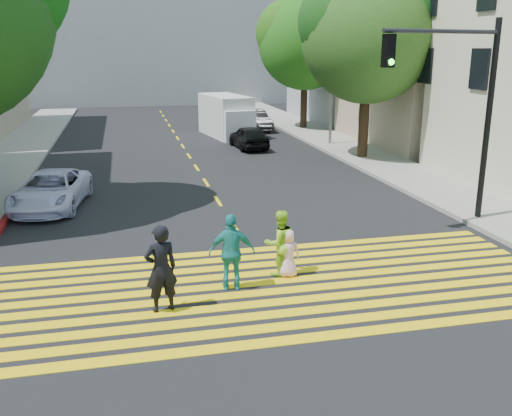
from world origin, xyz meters
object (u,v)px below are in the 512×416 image
object	(u,v)px
dark_car_near	(249,137)
silver_car	(212,115)
pedestrian_man	(161,269)
dark_car_parked	(254,120)
tree_right_far	(307,37)
white_sedan	(51,190)
pedestrian_extra	(232,252)
traffic_signal	(462,95)
tree_right_near	(370,28)
pedestrian_child	(288,253)
pedestrian_woman	(280,243)
white_van	(227,117)

from	to	relation	value
dark_car_near	silver_car	xyz separation A→B (m)	(-0.28, 11.17, -0.03)
pedestrian_man	silver_car	xyz separation A→B (m)	(5.67, 30.01, -0.33)
dark_car_parked	pedestrian_man	bearing A→B (deg)	-111.82
tree_right_far	silver_car	xyz separation A→B (m)	(-5.52, 4.66, -5.29)
white_sedan	dark_car_near	distance (m)	13.50
white_sedan	silver_car	world-z (taller)	white_sedan
pedestrian_extra	white_sedan	bearing A→B (deg)	-52.11
white_sedan	traffic_signal	world-z (taller)	traffic_signal
tree_right_near	dark_car_parked	size ratio (longest dim) A/B	2.21
dark_car_near	white_sedan	bearing A→B (deg)	43.97
pedestrian_child	dark_car_parked	xyz separation A→B (m)	(4.77, 24.48, 0.09)
dark_car_near	silver_car	size ratio (longest dim) A/B	0.89
silver_car	tree_right_far	bearing A→B (deg)	140.85
pedestrian_woman	dark_car_near	xyz separation A→B (m)	(3.06, 17.50, -0.18)
tree_right_far	pedestrian_extra	distance (m)	26.85
pedestrian_extra	traffic_signal	distance (m)	8.63
tree_right_near	white_van	distance (m)	11.36
traffic_signal	pedestrian_child	bearing A→B (deg)	-167.61
silver_car	traffic_signal	size ratio (longest dim) A/B	0.68
tree_right_far	dark_car_near	bearing A→B (deg)	-128.83
dark_car_near	silver_car	world-z (taller)	dark_car_near
silver_car	pedestrian_child	bearing A→B (deg)	85.81
pedestrian_extra	tree_right_near	bearing A→B (deg)	-116.00
tree_right_far	silver_car	distance (m)	8.95
traffic_signal	silver_car	bearing A→B (deg)	85.04
tree_right_far	pedestrian_child	bearing A→B (deg)	-108.62
pedestrian_child	white_van	xyz separation A→B (m)	(2.55, 22.25, 0.58)
pedestrian_woman	white_sedan	xyz separation A→B (m)	(-5.99, 7.49, -0.18)
silver_car	pedestrian_extra	bearing A→B (deg)	83.12
white_sedan	silver_car	xyz separation A→B (m)	(8.78, 21.18, -0.02)
dark_car_parked	tree_right_near	bearing A→B (deg)	-79.77
dark_car_parked	traffic_signal	bearing A→B (deg)	-91.68
pedestrian_man	silver_car	bearing A→B (deg)	-114.67
pedestrian_man	pedestrian_child	distance (m)	3.29
white_sedan	white_van	size ratio (longest dim) A/B	0.81
dark_car_near	traffic_signal	bearing A→B (deg)	97.78
white_sedan	dark_car_parked	bearing A→B (deg)	65.42
pedestrian_child	white_van	size ratio (longest dim) A/B	0.21
pedestrian_woman	silver_car	distance (m)	28.80
pedestrian_woman	tree_right_far	bearing A→B (deg)	-117.90
dark_car_parked	pedestrian_woman	bearing A→B (deg)	-106.33
pedestrian_child	dark_car_parked	size ratio (longest dim) A/B	0.29
pedestrian_child	tree_right_near	bearing A→B (deg)	-114.46
silver_car	traffic_signal	world-z (taller)	traffic_signal
tree_right_far	white_sedan	size ratio (longest dim) A/B	1.97
tree_right_near	pedestrian_child	xyz separation A→B (m)	(-7.75, -13.43, -5.53)
white_sedan	white_van	world-z (taller)	white_van
pedestrian_woman	white_sedan	distance (m)	9.59
silver_car	white_van	world-z (taller)	white_van
pedestrian_extra	white_sedan	world-z (taller)	pedestrian_extra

